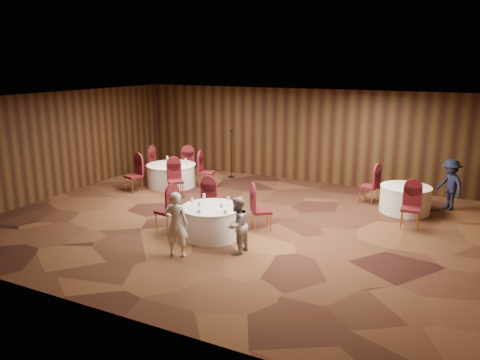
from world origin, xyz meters
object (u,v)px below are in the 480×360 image
at_px(table_left, 171,175).
at_px(man_c, 450,185).
at_px(table_main, 212,221).
at_px(table_right, 405,199).
at_px(woman_a, 176,224).
at_px(mic_stand, 231,163).
at_px(woman_b, 237,225).

height_order(table_left, man_c, man_c).
height_order(table_main, table_left, same).
relative_size(table_main, man_c, 1.00).
relative_size(table_left, table_right, 1.19).
xyz_separation_m(table_main, table_left, (-3.56, 3.45, 0.00)).
height_order(table_main, table_right, same).
distance_m(table_right, woman_a, 6.71).
distance_m(table_right, mic_stand, 6.37).
distance_m(table_left, mic_stand, 2.34).
relative_size(table_main, woman_b, 1.14).
distance_m(table_right, woman_b, 5.50).
distance_m(table_main, table_right, 5.61).
relative_size(table_right, woman_a, 0.96).
xyz_separation_m(table_left, mic_stand, (1.23, 1.99, 0.14)).
relative_size(table_main, mic_stand, 0.84).
relative_size(table_main, table_left, 0.89).
height_order(mic_stand, woman_a, mic_stand).
height_order(mic_stand, woman_b, mic_stand).
bearing_deg(table_main, woman_a, -93.46).
distance_m(table_main, table_left, 4.95).
distance_m(table_left, woman_b, 6.13).
relative_size(table_left, woman_b, 1.27).
bearing_deg(woman_b, table_left, -127.94).
xyz_separation_m(table_main, table_right, (3.89, 4.05, 0.00)).
xyz_separation_m(table_main, woman_b, (1.01, -0.63, 0.27)).
xyz_separation_m(mic_stand, man_c, (7.28, -0.59, 0.22)).
relative_size(table_right, man_c, 0.95).
bearing_deg(woman_b, man_c, 148.06).
xyz_separation_m(table_left, man_c, (8.51, 1.39, 0.35)).
relative_size(table_left, mic_stand, 0.95).
bearing_deg(table_right, woman_a, -126.30).
relative_size(table_left, man_c, 1.12).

